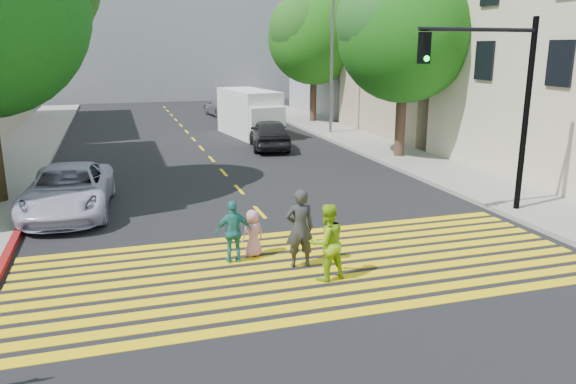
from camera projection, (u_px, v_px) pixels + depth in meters
name	position (u px, v px, depth m)	size (l,w,h in m)	color
ground	(329.00, 289.00, 12.02)	(120.00, 120.00, 0.00)	black
sidewalk_left	(31.00, 142.00, 29.92)	(3.00, 40.00, 0.15)	gray
sidewalk_right	(379.00, 148.00, 28.30)	(3.00, 60.00, 0.15)	gray
curb_red	(19.00, 230.00, 15.58)	(0.20, 8.00, 0.16)	maroon
crosswalk	(310.00, 267.00, 13.20)	(13.40, 5.30, 0.01)	yellow
lane_line	(190.00, 135.00, 32.83)	(0.12, 34.40, 0.01)	yellow
building_right_tan	(453.00, 47.00, 32.62)	(10.00, 10.00, 10.00)	tan
building_right_grey	(371.00, 47.00, 42.80)	(10.00, 10.00, 10.00)	gray
backdrop_block	(153.00, 37.00, 54.91)	(30.00, 8.00, 12.00)	gray
tree_right_near	(407.00, 27.00, 24.59)	(7.20, 6.78, 8.65)	#2F2218
tree_right_far	(315.00, 33.00, 36.78)	(7.39, 7.18, 8.73)	#432C1E
pedestrian_man	(300.00, 228.00, 13.04)	(0.68, 0.45, 1.87)	#2C2D2F
pedestrian_woman	(327.00, 242.00, 12.30)	(0.85, 0.66, 1.74)	#8BC216
pedestrian_child	(253.00, 233.00, 13.77)	(0.58, 0.38, 1.18)	pink
pedestrian_extra	(234.00, 232.00, 13.31)	(0.90, 0.37, 1.53)	teal
white_sedan	(68.00, 190.00, 17.29)	(2.45, 5.32, 1.48)	#B7B3CD
dark_car_near	(269.00, 134.00, 28.32)	(1.82, 4.52, 1.54)	black
silver_car	(223.00, 107.00, 41.74)	(1.96, 4.83, 1.40)	#9397A1
dark_car_parked	(256.00, 113.00, 38.01)	(1.47, 4.23, 1.39)	black
white_van	(251.00, 115.00, 32.23)	(2.81, 5.81, 2.63)	white
traffic_signal	(499.00, 90.00, 16.19)	(4.01, 0.56, 5.88)	black
street_lamp	(329.00, 40.00, 31.70)	(2.13, 0.44, 9.38)	slate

